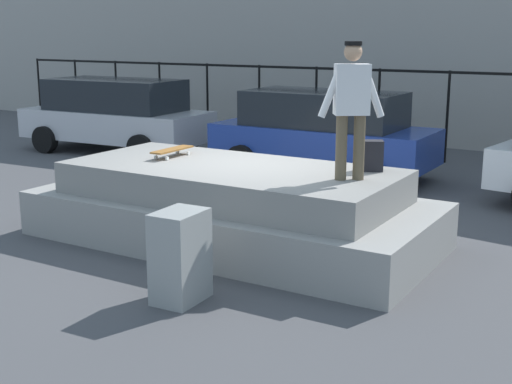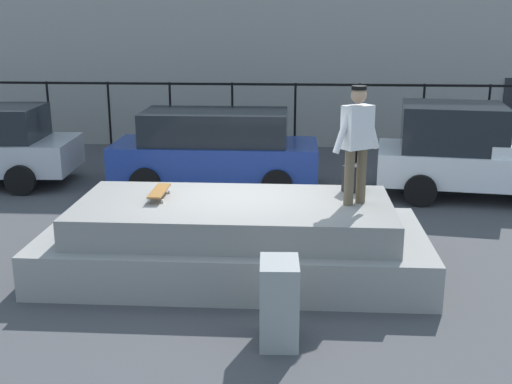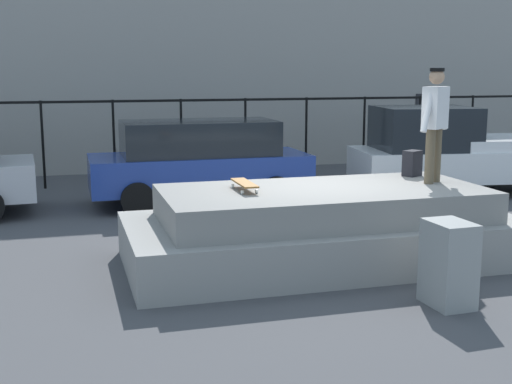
{
  "view_description": "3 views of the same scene",
  "coord_description": "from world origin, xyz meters",
  "px_view_note": "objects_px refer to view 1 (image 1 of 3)",
  "views": [
    {
      "loc": [
        5.01,
        -8.17,
        2.86
      ],
      "look_at": [
        -0.26,
        0.58,
        0.47
      ],
      "focal_mm": 48.53,
      "sensor_mm": 36.0,
      "label": 1
    },
    {
      "loc": [
        0.84,
        -9.24,
        3.67
      ],
      "look_at": [
        0.2,
        0.87,
        0.85
      ],
      "focal_mm": 44.8,
      "sensor_mm": 36.0,
      "label": 2
    },
    {
      "loc": [
        -3.53,
        -9.17,
        2.72
      ],
      "look_at": [
        -0.64,
        0.94,
        0.8
      ],
      "focal_mm": 47.35,
      "sensor_mm": 36.0,
      "label": 3
    }
  ],
  "objects_px": {
    "backpack": "(372,156)",
    "car_blue_hatchback_mid": "(323,131)",
    "car_silver_hatchback_near": "(116,114)",
    "skateboarder": "(352,102)",
    "utility_box": "(180,256)",
    "skateboard": "(172,150)"
  },
  "relations": [
    {
      "from": "backpack",
      "to": "car_silver_hatchback_near",
      "type": "height_order",
      "value": "car_silver_hatchback_near"
    },
    {
      "from": "skateboard",
      "to": "car_silver_hatchback_near",
      "type": "relative_size",
      "value": 0.17
    },
    {
      "from": "skateboarder",
      "to": "skateboard",
      "type": "xyz_separation_m",
      "value": [
        -2.85,
        0.12,
        -0.86
      ]
    },
    {
      "from": "car_silver_hatchback_near",
      "to": "utility_box",
      "type": "bearing_deg",
      "value": -43.85
    },
    {
      "from": "car_blue_hatchback_mid",
      "to": "skateboarder",
      "type": "bearing_deg",
      "value": -60.91
    },
    {
      "from": "utility_box",
      "to": "backpack",
      "type": "bearing_deg",
      "value": 67.17
    },
    {
      "from": "skateboarder",
      "to": "car_silver_hatchback_near",
      "type": "height_order",
      "value": "skateboarder"
    },
    {
      "from": "skateboarder",
      "to": "skateboard",
      "type": "height_order",
      "value": "skateboarder"
    },
    {
      "from": "backpack",
      "to": "car_blue_hatchback_mid",
      "type": "xyz_separation_m",
      "value": [
        -2.61,
        3.99,
        -0.36
      ]
    },
    {
      "from": "car_blue_hatchback_mid",
      "to": "car_silver_hatchback_near",
      "type": "bearing_deg",
      "value": 179.86
    },
    {
      "from": "skateboarder",
      "to": "backpack",
      "type": "distance_m",
      "value": 1.01
    },
    {
      "from": "car_silver_hatchback_near",
      "to": "car_blue_hatchback_mid",
      "type": "xyz_separation_m",
      "value": [
        5.5,
        -0.01,
        -0.02
      ]
    },
    {
      "from": "car_silver_hatchback_near",
      "to": "utility_box",
      "type": "relative_size",
      "value": 4.69
    },
    {
      "from": "backpack",
      "to": "utility_box",
      "type": "relative_size",
      "value": 0.4
    },
    {
      "from": "backpack",
      "to": "utility_box",
      "type": "bearing_deg",
      "value": 41.63
    },
    {
      "from": "backpack",
      "to": "car_silver_hatchback_near",
      "type": "xyz_separation_m",
      "value": [
        -8.11,
        4.0,
        -0.34
      ]
    },
    {
      "from": "backpack",
      "to": "car_blue_hatchback_mid",
      "type": "height_order",
      "value": "car_blue_hatchback_mid"
    },
    {
      "from": "car_silver_hatchback_near",
      "to": "skateboarder",
      "type": "bearing_deg",
      "value": -29.97
    },
    {
      "from": "car_blue_hatchback_mid",
      "to": "skateboard",
      "type": "bearing_deg",
      "value": -93.3
    },
    {
      "from": "skateboarder",
      "to": "skateboard",
      "type": "bearing_deg",
      "value": 177.53
    },
    {
      "from": "skateboarder",
      "to": "car_silver_hatchback_near",
      "type": "relative_size",
      "value": 0.36
    },
    {
      "from": "skateboard",
      "to": "utility_box",
      "type": "distance_m",
      "value": 2.99
    }
  ]
}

